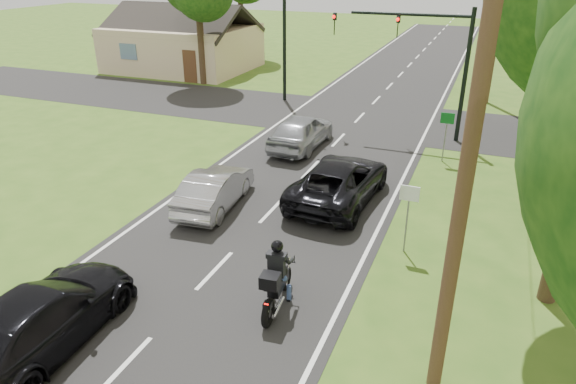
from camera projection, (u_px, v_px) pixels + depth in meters
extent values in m
plane|color=#355919|center=(215.00, 271.00, 14.28)|extent=(140.00, 140.00, 0.00)
cube|color=black|center=(325.00, 154.00, 22.71)|extent=(8.00, 100.00, 0.01)
cube|color=black|center=(360.00, 118.00, 27.78)|extent=(60.00, 7.00, 0.01)
torus|color=black|center=(286.00, 278.00, 13.36)|extent=(0.20, 0.67, 0.66)
torus|color=black|center=(268.00, 313.00, 12.06)|extent=(0.23, 0.73, 0.72)
cube|color=black|center=(279.00, 282.00, 12.67)|extent=(0.37, 0.97, 0.30)
sphere|color=black|center=(281.00, 271.00, 12.81)|extent=(0.34, 0.34, 0.34)
cube|color=black|center=(274.00, 284.00, 12.29)|extent=(0.39, 0.58, 0.10)
cube|color=#FF0C07|center=(266.00, 305.00, 11.83)|extent=(0.10, 0.04, 0.05)
cylinder|color=silver|center=(278.00, 307.00, 12.28)|extent=(0.17, 0.80, 0.09)
cylinder|color=black|center=(284.00, 261.00, 12.91)|extent=(0.62, 0.10, 0.04)
cube|color=black|center=(270.00, 281.00, 11.90)|extent=(0.48, 0.44, 0.32)
cube|color=black|center=(276.00, 265.00, 12.28)|extent=(0.42, 0.26, 0.60)
sphere|color=black|center=(277.00, 246.00, 12.15)|extent=(0.30, 0.30, 0.30)
cylinder|color=navy|center=(272.00, 290.00, 13.05)|extent=(0.13, 0.13, 0.45)
cylinder|color=navy|center=(289.00, 293.00, 12.94)|extent=(0.13, 0.13, 0.45)
imported|color=black|center=(339.00, 181.00, 18.10)|extent=(2.75, 5.48, 1.49)
imported|color=#A9AAAE|center=(215.00, 189.00, 17.63)|extent=(1.84, 4.22, 1.35)
imported|color=#999CA1|center=(301.00, 131.00, 23.13)|extent=(1.94, 4.61, 1.56)
imported|color=black|center=(41.00, 318.00, 11.24)|extent=(2.33, 5.14, 1.46)
cylinder|color=black|center=(465.00, 77.00, 23.09)|extent=(0.20, 0.20, 6.00)
cylinder|color=black|center=(410.00, 14.00, 22.91)|extent=(5.40, 0.14, 0.14)
imported|color=black|center=(398.00, 27.00, 23.31)|extent=(0.16, 0.36, 1.00)
imported|color=black|center=(335.00, 24.00, 24.31)|extent=(0.16, 0.36, 1.00)
sphere|color=#FF0C07|center=(398.00, 19.00, 23.02)|extent=(0.16, 0.16, 0.16)
sphere|color=#FF0C07|center=(334.00, 17.00, 24.02)|extent=(0.16, 0.16, 0.16)
cylinder|color=black|center=(284.00, 50.00, 29.96)|extent=(0.20, 0.20, 6.00)
cylinder|color=brown|center=(469.00, 155.00, 8.41)|extent=(0.28, 0.28, 10.00)
cylinder|color=brown|center=(500.00, 15.00, 28.66)|extent=(0.28, 0.28, 10.00)
cylinder|color=slate|center=(407.00, 221.00, 14.81)|extent=(0.05, 0.05, 2.00)
cube|color=silver|center=(410.00, 193.00, 14.41)|extent=(0.55, 0.04, 0.45)
cylinder|color=slate|center=(445.00, 139.00, 21.49)|extent=(0.05, 0.05, 2.00)
cube|color=#0C591E|center=(448.00, 118.00, 21.09)|extent=(0.55, 0.04, 0.45)
cylinder|color=#332316|center=(551.00, 60.00, 24.20)|extent=(0.44, 0.44, 7.00)
cylinder|color=#332316|center=(548.00, 40.00, 31.77)|extent=(0.44, 0.44, 6.44)
cylinder|color=#332316|center=(201.00, 37.00, 33.90)|extent=(0.44, 0.44, 6.16)
cylinder|color=#332316|center=(241.00, 17.00, 42.89)|extent=(0.44, 0.44, 6.72)
cube|color=tan|center=(183.00, 48.00, 39.24)|extent=(10.00, 8.00, 3.20)
cube|color=black|center=(166.00, 22.00, 36.67)|extent=(10.20, 4.00, 2.29)
cube|color=black|center=(195.00, 16.00, 40.05)|extent=(10.20, 4.00, 2.29)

